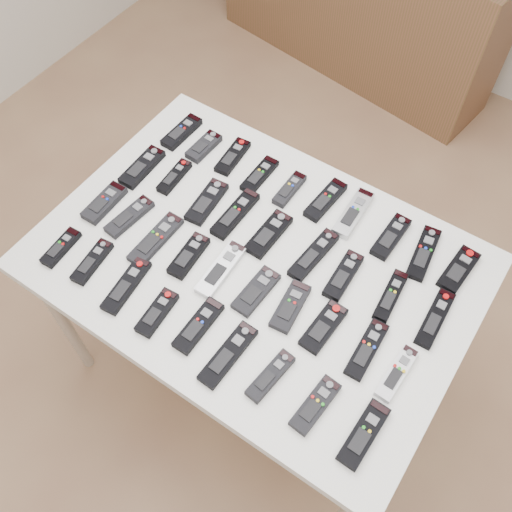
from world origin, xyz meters
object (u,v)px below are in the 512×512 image
Objects in this scene: remote_15 at (313,255)px; remote_26 at (324,327)px; remote_20 at (130,217)px; remote_25 at (290,306)px; remote_6 at (353,213)px; remote_28 at (397,373)px; remote_18 at (435,318)px; remote_4 at (289,189)px; remote_37 at (364,434)px; remote_27 at (367,349)px; remote_10 at (142,167)px; remote_17 at (391,296)px; remote_8 at (424,253)px; remote_14 at (269,234)px; remote_23 at (221,269)px; remote_29 at (61,247)px; remote_33 at (198,325)px; remote_9 at (459,270)px; remote_36 at (315,405)px; remote_13 at (235,214)px; remote_35 at (270,376)px; remote_31 at (126,285)px; remote_2 at (233,157)px; remote_7 at (391,237)px; remote_30 at (92,262)px; table at (256,270)px; remote_12 at (207,202)px; remote_22 at (189,256)px; remote_11 at (174,177)px; remote_1 at (204,147)px; remote_32 at (157,313)px; remote_34 at (228,354)px; remote_3 at (260,175)px; remote_19 at (104,203)px; remote_16 at (343,276)px; remote_21 at (156,239)px; remote_5 at (326,200)px; remote_24 at (256,291)px; remote_0 at (182,132)px.

remote_26 is (0.14, -0.18, -0.00)m from remote_15.
remote_20 is 0.57m from remote_25.
remote_6 reaches higher than remote_28.
remote_4 is at bearing 161.73° from remote_18.
remote_27 is at bearing 117.67° from remote_37.
remote_17 is (0.89, 0.02, -0.00)m from remote_10.
remote_14 is at bearing -162.28° from remote_8.
remote_8 and remote_23 have the same top height.
remote_14 is at bearing 146.16° from remote_37.
remote_23 is at bearing -103.02° from remote_14.
remote_29 is (-0.90, -0.22, 0.00)m from remote_27.
remote_33 is (-0.40, -0.56, 0.00)m from remote_8.
remote_15 is (-0.37, -0.19, 0.00)m from remote_9.
remote_29 is at bearing -143.29° from remote_15.
remote_36 reaches higher than remote_27.
remote_6 is 0.36m from remote_13.
remote_35 is at bearing -142.60° from remote_28.
remote_37 reaches higher than remote_31.
remote_2 is at bearing 176.38° from remote_4.
remote_15 reaches higher than remote_35.
remote_7 is 0.88× the size of remote_18.
remote_30 is (-0.90, -0.39, 0.00)m from remote_18.
remote_20 reaches higher than table.
remote_14 is (0.23, 0.01, 0.00)m from remote_12.
remote_6 reaches higher than remote_4.
remote_13 is at bearing -174.37° from remote_15.
remote_29 is (-0.33, -0.19, -0.00)m from remote_22.
table is 8.60× the size of remote_11.
remote_35 reaches higher than remote_9.
remote_7 is at bearing 23.67° from remote_13.
remote_18 is 0.22m from remote_27.
remote_25 is 0.95× the size of remote_28.
remote_32 is at bearing -63.11° from remote_1.
remote_31 is 0.94× the size of remote_34.
remote_33 is (0.50, -0.35, -0.00)m from remote_10.
remote_7 is at bearing 111.72° from remote_17.
remote_31 is (0.13, -0.00, -0.00)m from remote_30.
remote_9 is 0.87m from remote_32.
remote_3 is at bearing 61.14° from remote_30.
remote_12 and remote_20 have the same top height.
remote_30 is (-0.37, -0.37, 0.00)m from remote_14.
remote_20 is (-0.40, -0.09, 0.07)m from table.
remote_23 and remote_29 have the same top height.
remote_16 is at bearing 12.07° from remote_19.
remote_21 is 0.45m from remote_25.
remote_2 is 0.91× the size of remote_5.
remote_1 is at bearing 141.59° from remote_25.
remote_24 is 0.90× the size of remote_27.
remote_14 is at bearing -20.15° from remote_0.
remote_37 is (0.44, -0.57, 0.00)m from remote_5.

